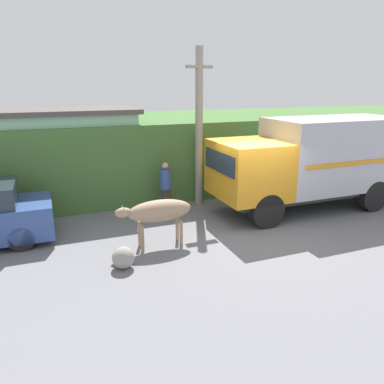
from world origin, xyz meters
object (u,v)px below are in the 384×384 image
(pedestrian_on_hill, at_px, (166,185))
(cargo_truck, at_px, (315,160))
(utility_pole, at_px, (199,126))
(roadside_rock, at_px, (123,258))
(brown_cow, at_px, (158,212))

(pedestrian_on_hill, bearing_deg, cargo_truck, 139.84)
(utility_pole, distance_m, roadside_rock, 5.84)
(cargo_truck, distance_m, brown_cow, 5.97)
(brown_cow, distance_m, pedestrian_on_hill, 2.88)
(roadside_rock, bearing_deg, brown_cow, 38.90)
(brown_cow, bearing_deg, pedestrian_on_hill, 66.30)
(brown_cow, relative_size, utility_pole, 0.38)
(brown_cow, xyz_separation_m, pedestrian_on_hill, (1.05, 2.68, -0.05))
(cargo_truck, bearing_deg, roadside_rock, -162.40)
(utility_pole, bearing_deg, pedestrian_on_hill, -167.26)
(cargo_truck, distance_m, pedestrian_on_hill, 5.10)
(pedestrian_on_hill, relative_size, roadside_rock, 3.18)
(brown_cow, relative_size, pedestrian_on_hill, 1.22)
(pedestrian_on_hill, height_order, utility_pole, utility_pole)
(pedestrian_on_hill, relative_size, utility_pole, 0.31)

